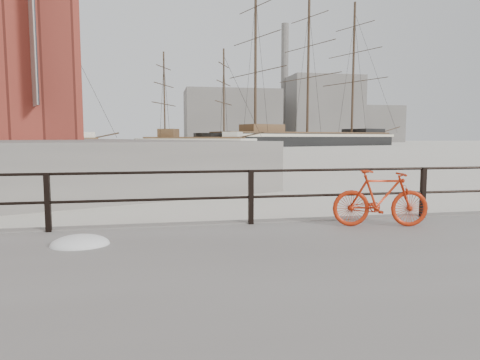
{
  "coord_description": "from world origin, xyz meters",
  "views": [
    {
      "loc": [
        -5.15,
        -7.74,
        1.95
      ],
      "look_at": [
        -3.39,
        1.5,
        1.0
      ],
      "focal_mm": 32.0,
      "sensor_mm": 36.0,
      "label": 1
    }
  ],
  "objects_px": {
    "schooner_mid": "(194,148)",
    "bicycle": "(381,198)",
    "barque_black": "(307,146)",
    "schooner_left": "(39,149)"
  },
  "relations": [
    {
      "from": "schooner_left",
      "to": "schooner_mid",
      "type": "bearing_deg",
      "value": 0.88
    },
    {
      "from": "schooner_mid",
      "to": "bicycle",
      "type": "bearing_deg",
      "value": -67.62
    },
    {
      "from": "bicycle",
      "to": "barque_black",
      "type": "bearing_deg",
      "value": 83.31
    },
    {
      "from": "barque_black",
      "to": "schooner_left",
      "type": "distance_m",
      "value": 54.01
    },
    {
      "from": "barque_black",
      "to": "schooner_mid",
      "type": "xyz_separation_m",
      "value": [
        -25.83,
        -10.67,
        0.0
      ]
    },
    {
      "from": "schooner_mid",
      "to": "schooner_left",
      "type": "distance_m",
      "value": 26.16
    },
    {
      "from": "bicycle",
      "to": "schooner_left",
      "type": "bearing_deg",
      "value": 121.08
    },
    {
      "from": "bicycle",
      "to": "schooner_left",
      "type": "xyz_separation_m",
      "value": [
        -22.57,
        65.8,
        -0.86
      ]
    },
    {
      "from": "barque_black",
      "to": "bicycle",
      "type": "bearing_deg",
      "value": -130.32
    },
    {
      "from": "barque_black",
      "to": "schooner_left",
      "type": "height_order",
      "value": "barque_black"
    }
  ]
}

